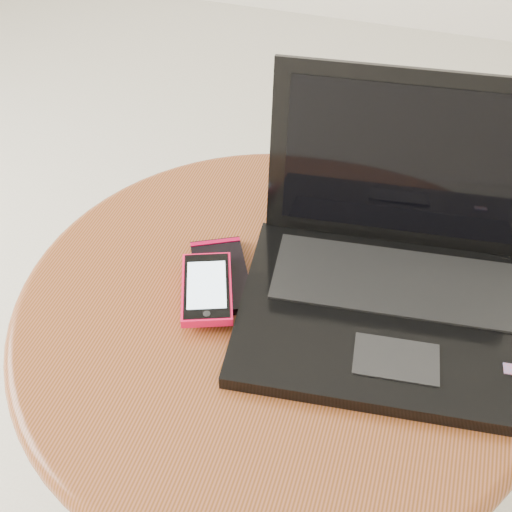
% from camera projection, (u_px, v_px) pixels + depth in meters
% --- Properties ---
extents(table, '(0.66, 0.66, 0.52)m').
position_uv_depth(table, '(274.00, 358.00, 0.87)').
color(table, '#542415').
rests_on(table, ground).
extents(laptop, '(0.40, 0.34, 0.25)m').
position_uv_depth(laptop, '(403.00, 272.00, 0.77)').
color(laptop, black).
rests_on(laptop, table).
extents(phone_black, '(0.12, 0.14, 0.01)m').
position_uv_depth(phone_black, '(221.00, 275.00, 0.82)').
color(phone_black, black).
rests_on(phone_black, table).
extents(phone_pink, '(0.10, 0.13, 0.01)m').
position_uv_depth(phone_pink, '(207.00, 288.00, 0.79)').
color(phone_pink, '#F70C3E').
rests_on(phone_pink, phone_black).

